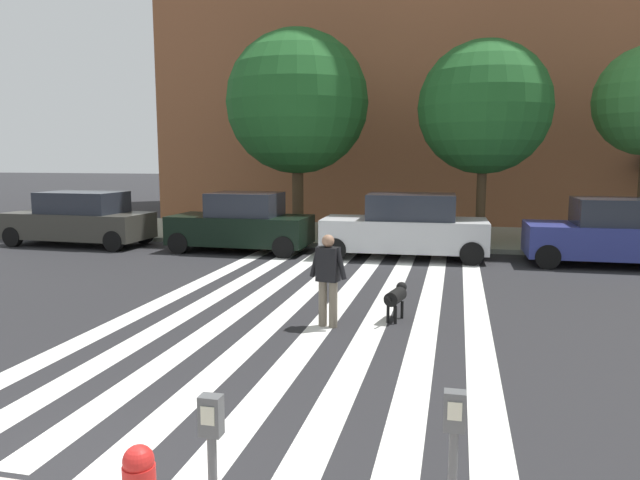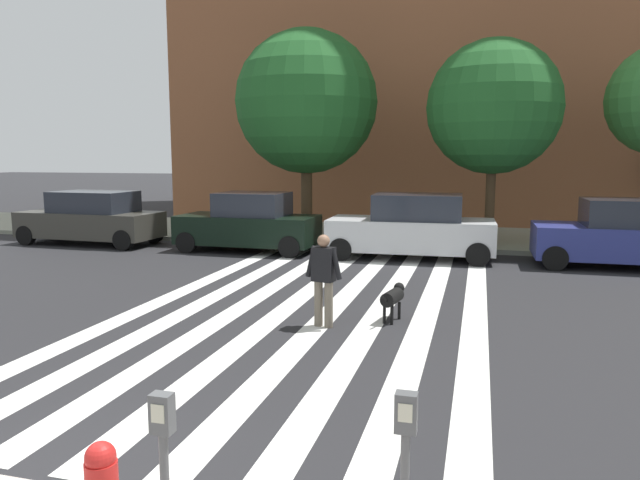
% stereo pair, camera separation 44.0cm
% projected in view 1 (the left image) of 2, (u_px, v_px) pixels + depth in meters
% --- Properties ---
extents(ground_plane, '(160.00, 160.00, 0.00)m').
position_uv_depth(ground_plane, '(276.00, 302.00, 12.19)').
color(ground_plane, '#232326').
extents(sidewalk_far, '(80.00, 6.00, 0.15)m').
position_uv_depth(sidewalk_far, '(358.00, 234.00, 22.05)').
color(sidewalk_far, gray).
rests_on(sidewalk_far, ground_plane).
extents(crosswalk_stripes, '(6.75, 13.89, 0.01)m').
position_uv_depth(crosswalk_stripes, '(316.00, 304.00, 11.99)').
color(crosswalk_stripes, silver).
rests_on(crosswalk_stripes, ground_plane).
extents(parking_meter_curbside, '(0.14, 0.11, 1.36)m').
position_uv_depth(parking_meter_curbside, '(453.00, 463.00, 3.79)').
color(parking_meter_curbside, '#515456').
rests_on(parking_meter_curbside, sidewalk_near).
extents(parking_meter_second_along, '(0.14, 0.11, 1.36)m').
position_uv_depth(parking_meter_second_along, '(212.00, 468.00, 3.73)').
color(parking_meter_second_along, '#515456').
rests_on(parking_meter_second_along, sidewalk_near).
extents(parked_car_near_curb, '(4.84, 2.12, 1.80)m').
position_uv_depth(parked_car_near_curb, '(80.00, 219.00, 19.77)').
color(parked_car_near_curb, '#393731').
rests_on(parked_car_near_curb, ground_plane).
extents(parked_car_behind_first, '(4.37, 2.03, 1.85)m').
position_uv_depth(parked_car_behind_first, '(242.00, 224.00, 18.48)').
color(parked_car_behind_first, black).
rests_on(parked_car_behind_first, ground_plane).
extents(parked_car_third_in_line, '(4.82, 2.14, 1.89)m').
position_uv_depth(parked_car_third_in_line, '(406.00, 227.00, 17.32)').
color(parked_car_third_in_line, silver).
rests_on(parked_car_third_in_line, ground_plane).
extents(parked_car_fourth_in_line, '(4.37, 2.04, 1.85)m').
position_uv_depth(parked_car_fourth_in_line, '(611.00, 234.00, 16.07)').
color(parked_car_fourth_in_line, navy).
rests_on(parked_car_fourth_in_line, ground_plane).
extents(street_tree_nearest, '(4.95, 4.95, 7.17)m').
position_uv_depth(street_tree_nearest, '(297.00, 102.00, 20.44)').
color(street_tree_nearest, '#4C3823').
rests_on(street_tree_nearest, sidewalk_far).
extents(street_tree_middle, '(4.21, 4.21, 6.46)m').
position_uv_depth(street_tree_middle, '(484.00, 108.00, 18.68)').
color(street_tree_middle, '#4C3823').
rests_on(street_tree_middle, sidewalk_far).
extents(pedestrian_dog_walker, '(0.71, 0.31, 1.64)m').
position_uv_depth(pedestrian_dog_walker, '(328.00, 275.00, 10.27)').
color(pedestrian_dog_walker, '#6B6051').
rests_on(pedestrian_dog_walker, ground_plane).
extents(dog_on_leash, '(0.38, 0.97, 0.65)m').
position_uv_depth(dog_on_leash, '(396.00, 296.00, 10.77)').
color(dog_on_leash, black).
rests_on(dog_on_leash, ground_plane).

